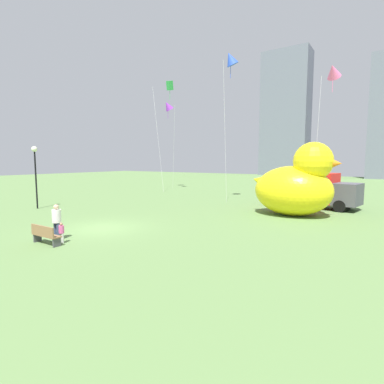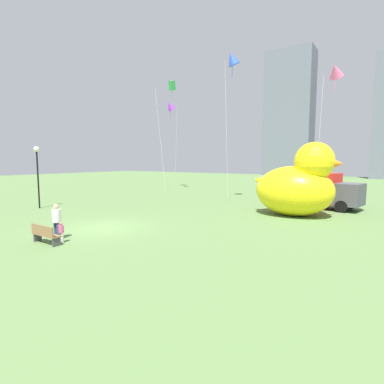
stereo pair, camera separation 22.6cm
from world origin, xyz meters
name	(u,v)px [view 2 (the right image)]	position (x,y,z in m)	size (l,w,h in m)	color
ground_plane	(103,228)	(0.00, 0.00, 0.00)	(140.00, 140.00, 0.00)	#5C7D45
park_bench	(45,234)	(0.41, -3.67, 0.48)	(1.72, 0.45, 0.90)	olive
person_adult	(57,220)	(0.10, -2.87, 0.96)	(0.43, 0.43, 1.74)	#38476B
person_child	(61,231)	(0.86, -3.13, 0.54)	(0.24, 0.24, 0.98)	silver
giant_inflatable_duck	(297,185)	(8.13, 10.15, 2.17)	(6.15, 3.95, 5.10)	yellow
lamppost	(37,163)	(-10.08, 1.92, 3.68)	(0.44, 0.44, 4.98)	black
box_truck	(317,190)	(8.54, 14.76, 1.45)	(6.55, 3.35, 2.85)	red
city_skyline	(374,118)	(9.08, 69.85, 13.58)	(57.75, 18.71, 31.75)	slate
kite_pink	(335,71)	(9.13, 16.86, 11.26)	(1.72, 2.08, 12.06)	silver
kite_purple	(170,106)	(-12.07, 21.76, 11.23)	(1.90, 2.03, 12.02)	silver
kite_green	(172,86)	(-9.80, 19.21, 13.00)	(2.90, 2.73, 13.74)	silver
kite_blue	(232,59)	(0.98, 14.16, 12.95)	(1.77, 1.83, 13.72)	silver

